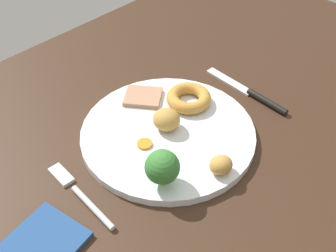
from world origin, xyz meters
TOP-DOWN VIEW (x-y plane):
  - dining_table at (0.00, 0.00)cm, footprint 120.00×84.00cm
  - dinner_plate at (-3.76, 1.81)cm, footprint 28.92×28.92cm
  - meat_slice_main at (-0.84, 10.84)cm, footprint 8.16×8.36cm
  - yorkshire_pudding at (3.93, 4.13)cm, footprint 7.89×7.89cm
  - roast_potato_left at (-3.45, 2.46)cm, footprint 5.40×5.58cm
  - roast_potato_right at (-4.72, -9.97)cm, footprint 4.40×4.17cm
  - carrot_coin_front at (-8.74, 2.19)cm, footprint 2.44×2.44cm
  - broccoli_floret at (-12.27, -5.26)cm, footprint 5.08×5.08cm
  - fork at (-21.57, 2.65)cm, footprint 2.40×15.31cm
  - knife at (14.95, -1.99)cm, footprint 2.57×18.55cm
  - folded_napkin at (-30.59, -0.74)cm, footprint 12.40×10.77cm

SIDE VIEW (x-z plane):
  - dining_table at x=0.00cm, z-range 0.00..3.60cm
  - fork at x=-21.57cm, z-range 3.54..4.44cm
  - folded_napkin at x=-30.59cm, z-range 3.60..4.40cm
  - knife at x=14.95cm, z-range 3.45..4.65cm
  - dinner_plate at x=-3.76cm, z-range 3.60..5.00cm
  - carrot_coin_front at x=-8.74cm, z-range 5.00..5.41cm
  - meat_slice_main at x=-0.84cm, z-range 5.00..5.80cm
  - yorkshire_pudding at x=3.93cm, z-range 5.00..7.15cm
  - roast_potato_right at x=-4.72cm, z-range 5.00..7.77cm
  - roast_potato_left at x=-3.45cm, z-range 5.00..8.61cm
  - broccoli_floret at x=-12.27cm, z-range 5.37..11.31cm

